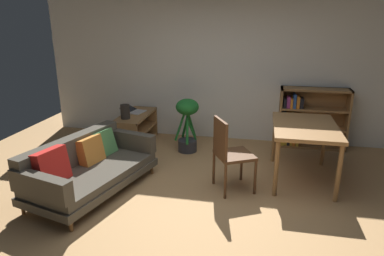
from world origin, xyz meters
TOP-DOWN VIEW (x-y plane):
  - ground_plane at (0.00, 0.00)m, footprint 8.16×8.16m
  - back_wall_panel at (0.00, 2.70)m, footprint 6.80×0.10m
  - fabric_couch at (-1.54, 0.22)m, footprint 1.29×1.91m
  - media_console at (-1.56, 2.06)m, footprint 0.46×1.12m
  - open_laptop at (-1.63, 2.20)m, footprint 0.45×0.38m
  - desk_speaker at (-1.62, 1.77)m, footprint 0.16×0.16m
  - potted_floor_plant at (-0.56, 1.85)m, footprint 0.40×0.47m
  - dining_table at (1.23, 1.13)m, footprint 0.84×1.23m
  - dining_chair_near at (0.26, 0.61)m, footprint 0.61×0.61m
  - bookshelf at (1.43, 2.51)m, footprint 1.14×0.32m

SIDE VIEW (x-z plane):
  - ground_plane at x=0.00m, z-range 0.00..0.00m
  - media_console at x=-1.56m, z-range 0.00..0.54m
  - fabric_couch at x=-1.54m, z-range -0.02..0.71m
  - bookshelf at x=1.43m, z-range -0.01..1.03m
  - potted_floor_plant at x=-0.56m, z-range 0.08..1.00m
  - dining_chair_near at x=0.26m, z-range 0.06..1.05m
  - open_laptop at x=-1.63m, z-range 0.52..0.61m
  - desk_speaker at x=-1.62m, z-range 0.54..0.79m
  - dining_table at x=1.23m, z-range 0.31..1.12m
  - back_wall_panel at x=0.00m, z-range 0.00..2.70m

